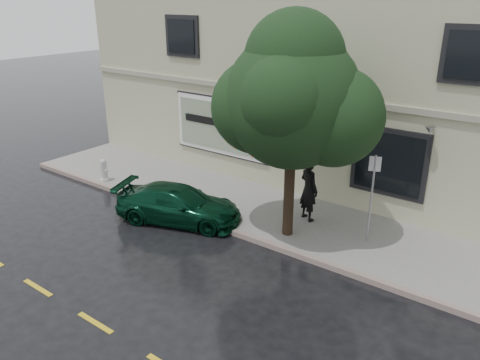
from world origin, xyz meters
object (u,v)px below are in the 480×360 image
Objects in this scene: car at (178,204)px; street_tree at (293,101)px; pedestrian at (309,189)px; fire_hydrant at (104,170)px.

car is 4.90m from street_tree.
pedestrian is (3.31, 2.24, 0.57)m from car.
street_tree is (3.31, 1.05, 3.46)m from car.
car is 1.99× the size of pedestrian.
street_tree reaches higher than fire_hydrant.
car reaches higher than fire_hydrant.
fire_hydrant is (-7.66, -1.64, -0.57)m from pedestrian.
fire_hydrant is at bearing 35.45° from pedestrian.
pedestrian is at bearing 90.06° from street_tree.
street_tree reaches higher than pedestrian.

